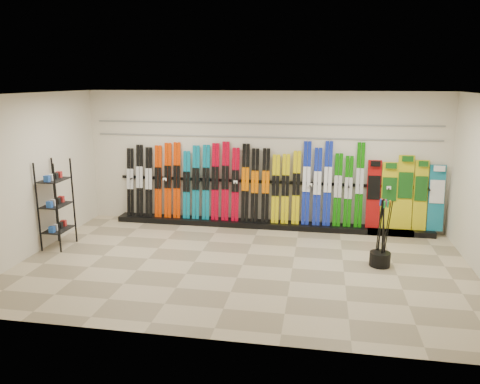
# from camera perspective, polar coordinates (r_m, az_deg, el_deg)

# --- Properties ---
(floor) EXTENTS (8.00, 8.00, 0.00)m
(floor) POSITION_cam_1_polar(r_m,az_deg,el_deg) (8.47, 0.31, -8.89)
(floor) COLOR gray
(floor) RESTS_ON ground
(back_wall) EXTENTS (8.00, 0.00, 8.00)m
(back_wall) POSITION_cam_1_polar(r_m,az_deg,el_deg) (10.45, 2.62, 3.99)
(back_wall) COLOR beige
(back_wall) RESTS_ON floor
(left_wall) EXTENTS (0.00, 5.00, 5.00)m
(left_wall) POSITION_cam_1_polar(r_m,az_deg,el_deg) (9.52, -24.15, 1.87)
(left_wall) COLOR beige
(left_wall) RESTS_ON floor
(ceiling) EXTENTS (8.00, 8.00, 0.00)m
(ceiling) POSITION_cam_1_polar(r_m,az_deg,el_deg) (7.83, 0.34, 11.84)
(ceiling) COLOR silver
(ceiling) RESTS_ON back_wall
(ski_rack_base) EXTENTS (8.00, 0.40, 0.12)m
(ski_rack_base) POSITION_cam_1_polar(r_m,az_deg,el_deg) (10.55, 3.60, -3.99)
(ski_rack_base) COLOR black
(ski_rack_base) RESTS_ON floor
(skis) EXTENTS (5.37, 0.24, 1.83)m
(skis) POSITION_cam_1_polar(r_m,az_deg,el_deg) (10.45, 0.08, 0.95)
(skis) COLOR black
(skis) RESTS_ON ski_rack_base
(snowboards) EXTENTS (1.59, 0.24, 1.57)m
(snowboards) POSITION_cam_1_polar(r_m,az_deg,el_deg) (10.50, 19.45, -0.35)
(snowboards) COLOR #990C0C
(snowboards) RESTS_ON ski_rack_base
(accessory_rack) EXTENTS (0.40, 0.60, 1.73)m
(accessory_rack) POSITION_cam_1_polar(r_m,az_deg,el_deg) (9.80, -21.51, -1.40)
(accessory_rack) COLOR black
(accessory_rack) RESTS_ON floor
(pole_bin) EXTENTS (0.37, 0.37, 0.25)m
(pole_bin) POSITION_cam_1_polar(r_m,az_deg,el_deg) (8.76, 16.68, -7.83)
(pole_bin) COLOR black
(pole_bin) RESTS_ON floor
(ski_poles) EXTENTS (0.23, 0.22, 1.18)m
(ski_poles) POSITION_cam_1_polar(r_m,az_deg,el_deg) (8.65, 17.01, -4.71)
(ski_poles) COLOR black
(ski_poles) RESTS_ON pole_bin
(slatwall_rail_0) EXTENTS (7.60, 0.02, 0.03)m
(slatwall_rail_0) POSITION_cam_1_polar(r_m,az_deg,el_deg) (10.36, 2.63, 6.70)
(slatwall_rail_0) COLOR gray
(slatwall_rail_0) RESTS_ON back_wall
(slatwall_rail_1) EXTENTS (7.60, 0.02, 0.03)m
(slatwall_rail_1) POSITION_cam_1_polar(r_m,az_deg,el_deg) (10.32, 2.65, 8.35)
(slatwall_rail_1) COLOR gray
(slatwall_rail_1) RESTS_ON back_wall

